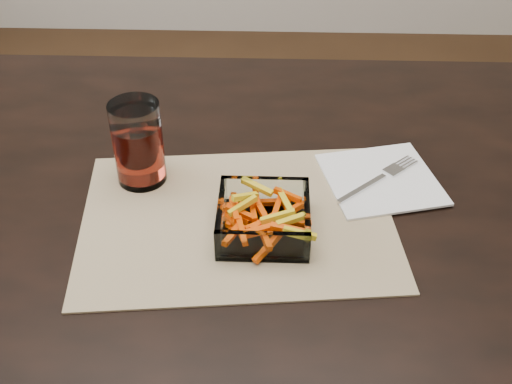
# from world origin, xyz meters

# --- Properties ---
(dining_table) EXTENTS (1.60, 0.90, 0.75)m
(dining_table) POSITION_xyz_m (0.00, 0.00, 0.66)
(dining_table) COLOR black
(dining_table) RESTS_ON ground
(placemat) EXTENTS (0.48, 0.37, 0.00)m
(placemat) POSITION_xyz_m (0.03, -0.07, 0.75)
(placemat) COLOR tan
(placemat) RESTS_ON dining_table
(glass_bowl) EXTENTS (0.13, 0.13, 0.05)m
(glass_bowl) POSITION_xyz_m (0.07, -0.09, 0.77)
(glass_bowl) COLOR white
(glass_bowl) RESTS_ON placemat
(tumbler) EXTENTS (0.08, 0.08, 0.13)m
(tumbler) POSITION_xyz_m (-0.13, 0.02, 0.81)
(tumbler) COLOR white
(tumbler) RESTS_ON placemat
(napkin) EXTENTS (0.20, 0.20, 0.00)m
(napkin) POSITION_xyz_m (0.25, 0.03, 0.76)
(napkin) COLOR white
(napkin) RESTS_ON placemat
(fork) EXTENTS (0.14, 0.13, 0.00)m
(fork) POSITION_xyz_m (0.25, 0.03, 0.76)
(fork) COLOR silver
(fork) RESTS_ON napkin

